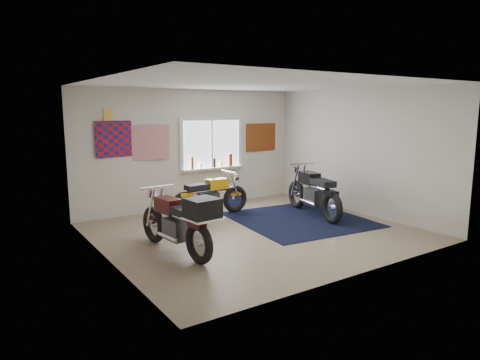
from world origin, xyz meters
TOP-DOWN VIEW (x-y plane):
  - ground at (0.00, 0.00)m, footprint 5.50×5.50m
  - room_shell at (0.00, 0.00)m, footprint 5.50×5.50m
  - navy_rug at (1.27, 0.19)m, footprint 2.77×2.85m
  - window_assembly at (0.50, 2.47)m, footprint 1.66×0.17m
  - oil_bottles at (0.57, 2.40)m, footprint 1.11×0.09m
  - flag_display at (-1.90, 2.48)m, footprint 1.60×0.10m
  - triumph_poster at (1.95, 2.48)m, footprint 0.90×0.03m
  - yellow_triumph at (-0.13, 1.47)m, footprint 1.87×0.56m
  - black_chrome_bike at (1.75, 0.30)m, footprint 0.73×2.09m
  - maroon_tourer at (-1.73, -0.40)m, footprint 0.68×2.00m

SIDE VIEW (x-z plane):
  - ground at x=0.00m, z-range 0.00..0.00m
  - navy_rug at x=1.27m, z-range 0.00..0.01m
  - yellow_triumph at x=-0.13m, z-range -0.06..0.88m
  - black_chrome_bike at x=1.75m, z-range -0.07..1.02m
  - maroon_tourer at x=-1.73m, z-range 0.02..1.03m
  - oil_bottles at x=0.57m, z-range 0.88..1.18m
  - window_assembly at x=0.50m, z-range 0.74..2.00m
  - triumph_poster at x=1.95m, z-range 1.20..1.90m
  - room_shell at x=0.00m, z-range -1.11..4.39m
  - flag_display at x=-1.90m, z-range 1.56..2.73m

